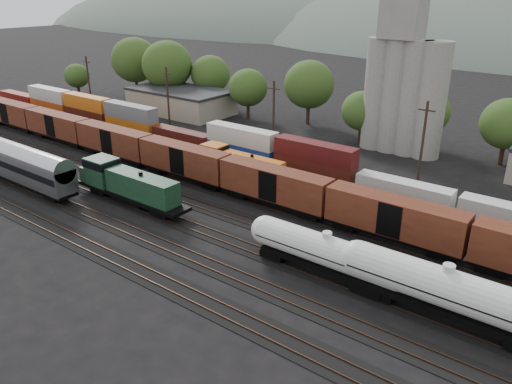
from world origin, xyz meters
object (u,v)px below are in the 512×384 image
Objects in this scene: green_locomotive at (125,183)px; grain_silo at (404,83)px; tank_car_a at (326,252)px; orange_locomotive at (236,163)px; passenger_coach at (12,160)px.

grain_silo is at bearing 65.28° from green_locomotive.
tank_car_a is 1.03× the size of orange_locomotive.
passenger_coach is 30.73m from orange_locomotive.
passenger_coach reaches higher than orange_locomotive.
grain_silo is at bearing 103.60° from tank_car_a.
passenger_coach is at bearing -173.85° from tank_car_a.
grain_silo is (13.15, 26.00, 8.90)m from orange_locomotive.
orange_locomotive is at bearing 40.63° from passenger_coach.
orange_locomotive is 0.57× the size of grain_silo.
green_locomotive is 1.07× the size of tank_car_a.
orange_locomotive is at bearing 69.13° from green_locomotive.
orange_locomotive is at bearing -116.83° from grain_silo.
tank_car_a is at bearing -76.40° from grain_silo.
tank_car_a is at bearing -33.03° from orange_locomotive.
green_locomotive is 0.71× the size of passenger_coach.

